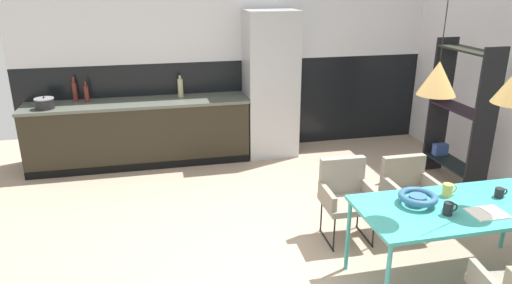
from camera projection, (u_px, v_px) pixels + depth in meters
ground_plane at (305, 275)px, 4.11m from camera, size 8.97×8.97×0.00m
back_wall_splashback_dark at (235, 105)px, 7.00m from camera, size 6.09×0.12×1.34m
back_wall_panel_upper at (234, 12)px, 6.56m from camera, size 6.09×0.12×1.34m
kitchen_counter at (140, 133)px, 6.46m from camera, size 3.00×0.63×0.89m
refrigerator_column at (271, 85)px, 6.65m from camera, size 0.72×0.60×2.07m
dining_table at (460, 211)px, 3.81m from camera, size 1.69×0.79×0.72m
armchair_head_of_table at (346, 190)px, 4.59m from camera, size 0.50×0.48×0.80m
armchair_far_side at (408, 185)px, 4.70m from camera, size 0.49×0.47×0.77m
fruit_bowl at (418, 197)px, 3.80m from camera, size 0.32×0.32×0.10m
open_book at (487, 213)px, 3.67m from camera, size 0.28×0.22×0.02m
mug_dark_espresso at (449, 208)px, 3.64m from camera, size 0.12×0.07×0.10m
mug_glass_clear at (500, 193)px, 3.94m from camera, size 0.12×0.08×0.08m
mug_white_ceramic at (448, 190)px, 3.96m from camera, size 0.13×0.08×0.11m
cooking_pot at (44, 103)px, 5.94m from camera, size 0.24×0.24×0.16m
bottle_wine_green at (86, 94)px, 6.24m from camera, size 0.06×0.06×0.28m
bottle_spice_small at (180, 88)px, 6.51m from camera, size 0.08×0.08×0.30m
bottle_oil_tall at (75, 91)px, 6.29m from camera, size 0.06×0.06×0.33m
open_shelf_unit at (459, 115)px, 5.70m from camera, size 0.30×0.91×1.78m
pendant_lamp_over_table_near at (438, 78)px, 3.41m from camera, size 0.28×0.28×0.98m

